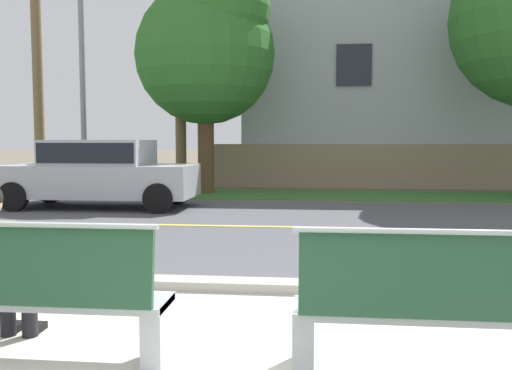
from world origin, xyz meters
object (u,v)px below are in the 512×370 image
bench_right (447,310)px  streetlamp (84,37)px  bench_left (26,297)px  car_silver_near (99,170)px  shade_tree_far_left (209,44)px

bench_right → streetlamp: bearing=122.1°
bench_right → bench_left: bearing=180.0°
bench_left → car_silver_near: size_ratio=0.46×
bench_left → bench_right: (2.83, 0.00, 0.00)m
bench_left → shade_tree_far_left: shade_tree_far_left is taller
car_silver_near → shade_tree_far_left: shade_tree_far_left is taller
bench_left → bench_right: 2.83m
shade_tree_far_left → car_silver_near: bearing=-118.0°
bench_right → car_silver_near: (-5.70, 8.52, 0.39)m
bench_right → car_silver_near: 10.26m
bench_right → shade_tree_far_left: bearing=107.7°
bench_left → shade_tree_far_left: 12.65m
car_silver_near → streetlamp: bearing=117.1°
bench_left → car_silver_near: 9.00m
car_silver_near → shade_tree_far_left: 5.22m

